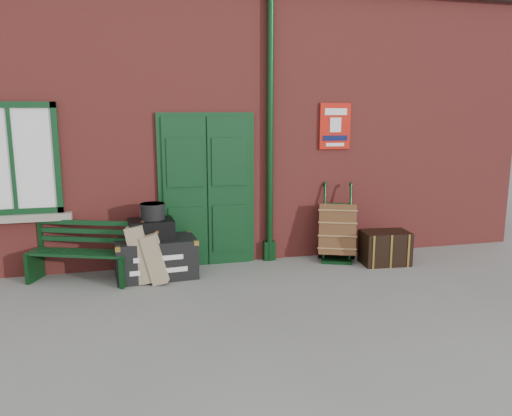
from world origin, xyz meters
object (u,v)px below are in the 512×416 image
object	(u,v)px
dark_trunk	(385,248)
bench	(81,250)
houdini_trunk	(156,258)
porter_trolley	(337,231)

from	to	relation	value
dark_trunk	bench	bearing A→B (deg)	-178.66
bench	dark_trunk	bearing A→B (deg)	17.48
houdini_trunk	bench	bearing A→B (deg)	170.98
houdini_trunk	dark_trunk	distance (m)	3.39
porter_trolley	houdini_trunk	bearing A→B (deg)	-154.60
bench	houdini_trunk	bearing A→B (deg)	16.38
dark_trunk	houdini_trunk	bearing A→B (deg)	-178.34
houdini_trunk	dark_trunk	xyz separation A→B (m)	(3.39, -0.21, -0.02)
porter_trolley	dark_trunk	xyz separation A→B (m)	(0.61, -0.41, -0.20)
houdini_trunk	porter_trolley	bearing A→B (deg)	-0.04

